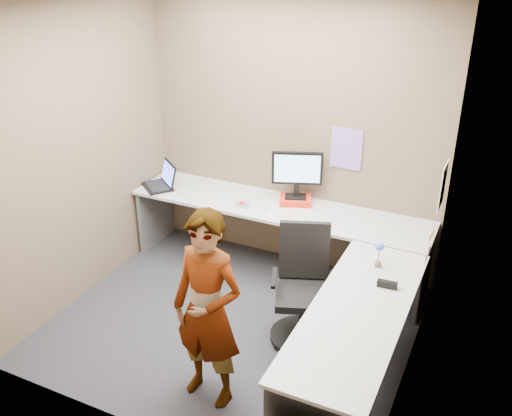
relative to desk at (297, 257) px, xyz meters
The scene contains 21 objects.
ground 0.83m from the desk, 138.54° to the right, with size 3.00×3.00×0.00m, color #222227.
wall_back 1.27m from the desk, 115.54° to the left, with size 3.00×3.00×0.00m, color brown.
wall_right 1.36m from the desk, 19.95° to the right, with size 2.70×2.70×0.00m, color brown.
wall_left 2.12m from the desk, 168.73° to the right, with size 2.70×2.70×0.00m, color brown.
ceiling 2.19m from the desk, 138.54° to the right, with size 3.00×3.00×0.00m, color white.
desk is the anchor object (origin of this frame).
paper_ream 0.81m from the desk, 112.99° to the left, with size 0.30×0.22×0.06m, color red.
monitor 0.93m from the desk, 112.46° to the left, with size 0.47×0.23×0.46m.
laptop 1.79m from the desk, 163.41° to the left, with size 0.46×0.45×0.25m.
trackball_mouse 0.86m from the desk, 150.39° to the left, with size 0.12×0.08×0.07m.
origami 0.60m from the desk, 135.90° to the left, with size 0.10×0.10×0.06m, color white.
stapler 0.94m from the desk, 22.24° to the right, with size 0.15×0.04×0.06m, color black.
flower 0.77m from the desk, ahead, with size 0.07×0.07×0.22m.
calendar_purple 1.15m from the desk, 82.85° to the left, with size 0.30×0.01×0.40m, color #846BB7.
calendar_white 1.35m from the desk, 26.02° to the left, with size 0.01×0.28×0.38m, color white.
sticky_note_a 1.13m from the desk, ahead, with size 0.01×0.07×0.07m, color #F2E059.
sticky_note_b 1.10m from the desk, 11.49° to the left, with size 0.01×0.07×0.07m, color pink.
sticky_note_c 1.08m from the desk, ahead, with size 0.01×0.07×0.07m, color pink.
sticky_note_d 1.15m from the desk, 16.61° to the left, with size 0.01×0.07×0.07m, color #F2E059.
office_chair 0.36m from the desk, 58.45° to the right, with size 0.57×0.57×0.99m.
person 1.22m from the desk, 99.16° to the right, with size 0.55×0.36×1.50m, color #999399.
Camera 1 is at (1.93, -3.59, 3.11)m, focal length 40.00 mm.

